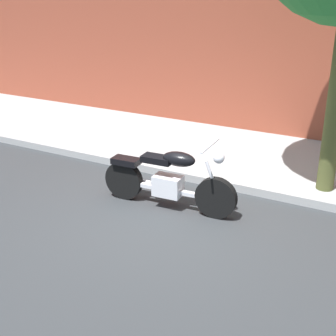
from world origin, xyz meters
TOP-DOWN VIEW (x-y plane):
  - ground_plane at (0.00, 0.00)m, footprint 60.00×60.00m
  - sidewalk at (0.00, 2.84)m, footprint 21.01×3.02m
  - motorcycle at (-0.17, 0.30)m, footprint 2.21×0.70m

SIDE VIEW (x-z plane):
  - ground_plane at x=0.00m, z-range 0.00..0.00m
  - sidewalk at x=0.00m, z-range 0.00..0.14m
  - motorcycle at x=-0.17m, z-range -0.11..1.03m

